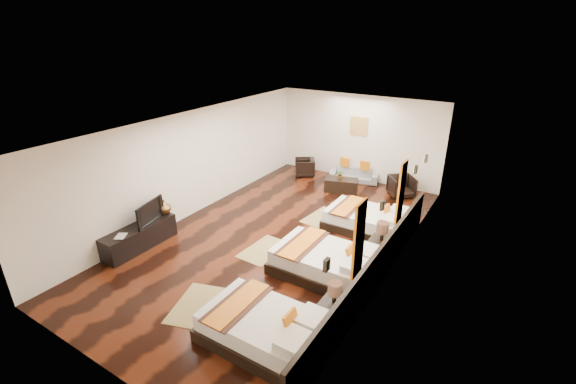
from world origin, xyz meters
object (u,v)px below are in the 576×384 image
Objects in this scene: bed_mid at (328,262)px; book at (116,236)px; armchair_right at (401,186)px; tv at (147,212)px; bed_far at (368,220)px; tv_console at (140,237)px; armchair_left at (305,167)px; figurine at (164,207)px; sofa at (354,175)px; nightstand_a at (334,310)px; table_plant at (340,174)px; nightstand_b at (380,248)px; coffee_table at (341,185)px; bed_near at (266,329)px.

bed_mid reaches higher than book.
tv is at bearing -165.20° from armchair_right.
bed_mid reaches higher than bed_far.
tv_console is 2.74× the size of armchair_left.
tv_console is (-4.20, -1.33, -0.01)m from bed_mid.
sofa is at bearing 66.06° from figurine.
armchair_right is at bearing 88.35° from bed_far.
tv reaches higher than nightstand_a.
bed_mid is 1.42× the size of sofa.
armchair_left is at bearing 123.44° from nightstand_a.
sofa is at bearing 86.38° from table_plant.
bed_mid is at bearing -89.49° from sofa.
tv is at bearing -41.33° from armchair_left.
armchair_right is at bearing -50.21° from tv.
nightstand_a is 2.34m from nightstand_b.
tv_console is 7.04m from sofa.
bed_mid is at bearing 24.38° from book.
figurine is at bearing -118.22° from coffee_table.
bed_near reaches higher than bed_far.
table_plant is at bearing -110.53° from sofa.
nightstand_b is 1.45× the size of armchair_left.
nightstand_b is at bearing -58.84° from bed_far.
bed_mid is at bearing -130.37° from armchair_right.
tv is 5.90m from coffee_table.
bed_far is at bearing 19.24° from armchair_left.
coffee_table is at bearing -106.91° from sofa.
bed_mid reaches higher than sofa.
tv_console reaches higher than coffee_table.
nightstand_b is (0.75, 1.04, 0.05)m from bed_mid.
nightstand_a is at bearing -66.64° from coffee_table.
armchair_right reaches higher than armchair_left.
figurine reaches higher than sofa.
bed_far is at bearing 90.01° from bed_near.
nightstand_a is at bearing -123.20° from armchair_right.
tv_console is 0.64m from book.
bed_far reaches higher than tv_console.
nightstand_b reaches higher than figurine.
bed_mid is 1.23× the size of tv_console.
coffee_table is (-2.39, 3.19, -0.14)m from nightstand_b.
nightstand_b is at bearing 13.82° from armchair_left.
tv is at bearing 79.08° from tv_console.
bed_far is 5.07m from figurine.
bed_mid is 4.81m from armchair_right.
armchair_right is 0.71× the size of coffee_table.
table_plant reaches higher than sofa.
bed_near is 5.90× the size of figurine.
book is at bearing -90.00° from tv_console.
nightstand_b is 0.53× the size of tv_console.
tv reaches higher than bed_far.
table_plant is at bearing 104.69° from bed_near.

